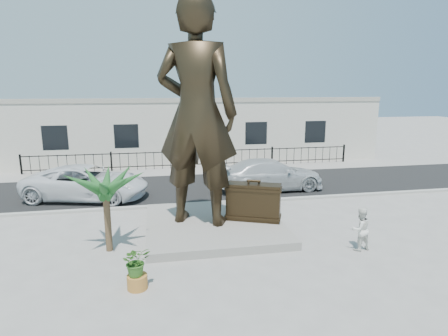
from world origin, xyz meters
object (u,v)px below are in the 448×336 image
(tourist, at_px, (360,229))
(car_white, at_px, (87,182))
(suitcase, at_px, (253,202))
(statue, at_px, (197,113))

(tourist, height_order, car_white, car_white)
(suitcase, height_order, car_white, suitcase)
(statue, height_order, car_white, statue)
(tourist, distance_m, car_white, 12.85)
(suitcase, bearing_deg, car_white, 166.25)
(statue, relative_size, tourist, 5.63)
(car_white, bearing_deg, statue, -120.88)
(car_white, bearing_deg, tourist, -113.83)
(statue, height_order, tourist, statue)
(tourist, bearing_deg, car_white, -46.10)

